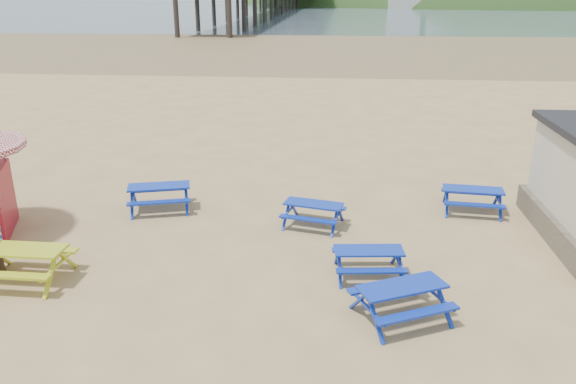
# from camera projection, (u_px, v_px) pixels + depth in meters

# --- Properties ---
(ground) EXTENTS (400.00, 400.00, 0.00)m
(ground) POSITION_uv_depth(u_px,v_px,m) (299.00, 245.00, 15.37)
(ground) COLOR tan
(ground) RESTS_ON ground
(wet_sand) EXTENTS (400.00, 400.00, 0.00)m
(wet_sand) POSITION_uv_depth(u_px,v_px,m) (333.00, 46.00, 66.78)
(wet_sand) COLOR olive
(wet_sand) RESTS_ON ground
(sea) EXTENTS (400.00, 400.00, 0.00)m
(sea) POSITION_uv_depth(u_px,v_px,m) (339.00, 9.00, 174.28)
(sea) COLOR #42525E
(sea) RESTS_ON ground
(picnic_table_blue_a) EXTENTS (2.25, 1.99, 0.80)m
(picnic_table_blue_a) POSITION_uv_depth(u_px,v_px,m) (160.00, 197.00, 17.75)
(picnic_table_blue_a) COLOR #002492
(picnic_table_blue_a) RESTS_ON ground
(picnic_table_blue_b) EXTENTS (1.97, 1.73, 0.71)m
(picnic_table_blue_b) POSITION_uv_depth(u_px,v_px,m) (313.00, 214.00, 16.54)
(picnic_table_blue_b) COLOR #002492
(picnic_table_blue_b) RESTS_ON ground
(picnic_table_blue_c) EXTENTS (1.95, 1.64, 0.76)m
(picnic_table_blue_c) POSITION_uv_depth(u_px,v_px,m) (472.00, 200.00, 17.57)
(picnic_table_blue_c) COLOR #002492
(picnic_table_blue_c) RESTS_ON ground
(picnic_table_blue_d) EXTENTS (1.80, 1.51, 0.70)m
(picnic_table_blue_d) POSITION_uv_depth(u_px,v_px,m) (368.00, 263.00, 13.66)
(picnic_table_blue_d) COLOR #002492
(picnic_table_blue_d) RESTS_ON ground
(picnic_table_blue_e) EXTENTS (2.34, 2.16, 0.78)m
(picnic_table_blue_e) POSITION_uv_depth(u_px,v_px,m) (401.00, 302.00, 11.89)
(picnic_table_blue_e) COLOR #002492
(picnic_table_blue_e) RESTS_ON ground
(picnic_table_yellow) EXTENTS (2.06, 1.67, 0.86)m
(picnic_table_yellow) POSITION_uv_depth(u_px,v_px,m) (23.00, 265.00, 13.39)
(picnic_table_yellow) COLOR #B6B90C
(picnic_table_yellow) RESTS_ON ground
(headland_town) EXTENTS (264.00, 144.00, 108.00)m
(headland_town) POSITION_uv_depth(u_px,v_px,m) (563.00, 30.00, 225.79)
(headland_town) COLOR #2D4C1E
(headland_town) RESTS_ON ground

